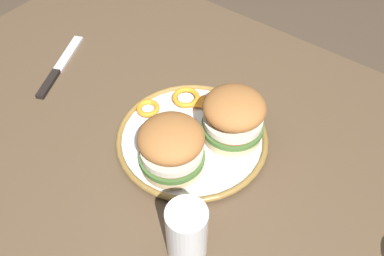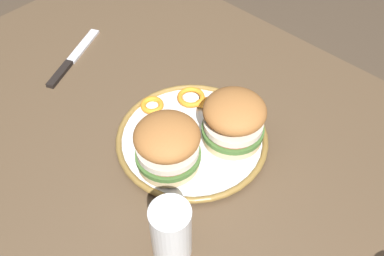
{
  "view_description": "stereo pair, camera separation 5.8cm",
  "coord_description": "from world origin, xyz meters",
  "px_view_note": "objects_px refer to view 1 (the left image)",
  "views": [
    {
      "loc": [
        0.35,
        -0.39,
        1.37
      ],
      "look_at": [
        0.02,
        0.04,
        0.75
      ],
      "focal_mm": 40.26,
      "sensor_mm": 36.0,
      "label": 1
    },
    {
      "loc": [
        0.39,
        -0.35,
        1.37
      ],
      "look_at": [
        0.02,
        0.04,
        0.75
      ],
      "focal_mm": 40.26,
      "sensor_mm": 36.0,
      "label": 2
    }
  ],
  "objects_px": {
    "dinner_plate": "(192,138)",
    "table_knife": "(58,70)",
    "drinking_glass": "(187,235)",
    "dining_table": "(172,178)",
    "sandwich_half_left": "(234,116)",
    "sandwich_half_right": "(171,147)"
  },
  "relations": [
    {
      "from": "dinner_plate",
      "to": "sandwich_half_right",
      "type": "xyz_separation_m",
      "value": [
        0.01,
        -0.08,
        0.06
      ]
    },
    {
      "from": "drinking_glass",
      "to": "table_knife",
      "type": "bearing_deg",
      "value": 161.69
    },
    {
      "from": "sandwich_half_right",
      "to": "drinking_glass",
      "type": "relative_size",
      "value": 1.43
    },
    {
      "from": "sandwich_half_right",
      "to": "drinking_glass",
      "type": "bearing_deg",
      "value": -42.72
    },
    {
      "from": "sandwich_half_right",
      "to": "drinking_glass",
      "type": "distance_m",
      "value": 0.16
    },
    {
      "from": "sandwich_half_left",
      "to": "table_knife",
      "type": "xyz_separation_m",
      "value": [
        -0.43,
        -0.07,
        -0.07
      ]
    },
    {
      "from": "drinking_glass",
      "to": "sandwich_half_right",
      "type": "bearing_deg",
      "value": 137.28
    },
    {
      "from": "sandwich_half_right",
      "to": "table_knife",
      "type": "relative_size",
      "value": 0.78
    },
    {
      "from": "dinner_plate",
      "to": "drinking_glass",
      "type": "bearing_deg",
      "value": -54.76
    },
    {
      "from": "table_knife",
      "to": "sandwich_half_right",
      "type": "bearing_deg",
      "value": -8.44
    },
    {
      "from": "sandwich_half_left",
      "to": "sandwich_half_right",
      "type": "height_order",
      "value": "same"
    },
    {
      "from": "dining_table",
      "to": "sandwich_half_right",
      "type": "distance_m",
      "value": 0.17
    },
    {
      "from": "dinner_plate",
      "to": "drinking_glass",
      "type": "relative_size",
      "value": 2.62
    },
    {
      "from": "dinner_plate",
      "to": "table_knife",
      "type": "distance_m",
      "value": 0.37
    },
    {
      "from": "table_knife",
      "to": "sandwich_half_left",
      "type": "bearing_deg",
      "value": 9.15
    },
    {
      "from": "sandwich_half_right",
      "to": "drinking_glass",
      "type": "xyz_separation_m",
      "value": [
        0.12,
        -0.11,
        -0.02
      ]
    },
    {
      "from": "dinner_plate",
      "to": "sandwich_half_left",
      "type": "height_order",
      "value": "sandwich_half_left"
    },
    {
      "from": "dining_table",
      "to": "sandwich_half_left",
      "type": "relative_size",
      "value": 8.53
    },
    {
      "from": "dining_table",
      "to": "sandwich_half_right",
      "type": "bearing_deg",
      "value": -45.21
    },
    {
      "from": "dinner_plate",
      "to": "table_knife",
      "type": "xyz_separation_m",
      "value": [
        -0.37,
        -0.02,
        -0.01
      ]
    },
    {
      "from": "dinner_plate",
      "to": "table_knife",
      "type": "bearing_deg",
      "value": -177.03
    },
    {
      "from": "table_knife",
      "to": "drinking_glass",
      "type": "bearing_deg",
      "value": -18.31
    }
  ]
}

